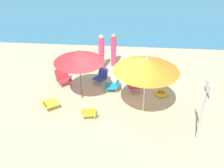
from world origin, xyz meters
name	(u,v)px	position (x,y,z in m)	size (l,w,h in m)	color
ground_plane	(110,105)	(0.00, 0.00, 0.00)	(40.00, 40.00, 0.00)	#CCB789
sea_water	(125,7)	(0.00, 13.43, 0.00)	(40.00, 16.00, 0.01)	teal
umbrella_red	(79,57)	(-1.12, 0.39, 1.76)	(1.81, 1.81, 2.01)	#4C4C51
umbrella_orange	(146,65)	(1.20, -0.24, 1.88)	(2.17, 2.17, 2.14)	silver
beach_chair_a	(89,112)	(-0.64, -0.86, 0.31)	(0.54, 0.58, 0.61)	gold
beach_chair_b	(63,77)	(-2.08, 1.36, 0.33)	(0.75, 0.75, 0.66)	red
beach_chair_c	(101,76)	(-0.52, 1.61, 0.32)	(0.68, 0.70, 0.64)	navy
beach_chair_d	(114,85)	(0.07, 0.99, 0.29)	(0.60, 0.54, 0.55)	teal
beach_chair_e	(134,83)	(0.86, 1.10, 0.35)	(0.66, 0.63, 0.63)	red
beach_chair_f	(47,103)	(-2.21, -0.41, 0.28)	(0.79, 0.77, 0.54)	gold
person_a	(114,50)	(-0.13, 3.20, 0.81)	(0.26, 0.26, 1.57)	#DB3866
person_b	(101,52)	(-0.63, 2.73, 0.88)	(0.26, 0.26, 1.70)	#DB3866
warning_sign	(204,103)	(2.84, -1.52, 1.39)	(0.06, 0.53, 2.12)	#ADADB2
swim_ring	(161,93)	(1.93, 0.88, 0.06)	(0.52, 0.52, 0.11)	yellow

